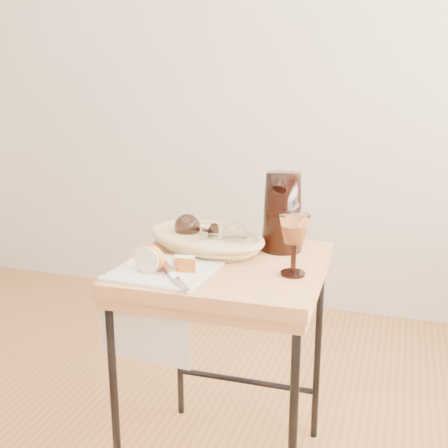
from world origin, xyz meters
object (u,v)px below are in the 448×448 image
at_px(tea_towel, 164,270).
at_px(goblet_lying_a, 198,229).
at_px(goblet_lying_b, 220,235).
at_px(pitcher, 282,212).
at_px(apple_half, 151,258).
at_px(wine_goblet, 294,245).
at_px(side_table, 226,370).
at_px(bread_basket, 206,241).
at_px(table_knife, 173,274).

xyz_separation_m(tea_towel, goblet_lying_a, (0.00, 0.27, 0.05)).
relative_size(goblet_lying_b, pitcher, 0.46).
distance_m(goblet_lying_a, apple_half, 0.29).
distance_m(goblet_lying_b, pitcher, 0.21).
height_order(goblet_lying_a, wine_goblet, wine_goblet).
distance_m(tea_towel, apple_half, 0.06).
xyz_separation_m(wine_goblet, apple_half, (-0.38, -0.11, -0.04)).
bearing_deg(apple_half, pitcher, 53.47).
bearing_deg(apple_half, goblet_lying_b, 70.19).
bearing_deg(side_table, pitcher, 50.39).
height_order(goblet_lying_b, wine_goblet, wine_goblet).
distance_m(goblet_lying_b, wine_goblet, 0.30).
relative_size(bread_basket, goblet_lying_a, 2.65).
bearing_deg(table_knife, apple_half, -150.20).
bearing_deg(tea_towel, bread_basket, 84.98).
bearing_deg(bread_basket, goblet_lying_b, 1.91).
relative_size(goblet_lying_b, table_knife, 0.63).
bearing_deg(wine_goblet, goblet_lying_a, 152.90).
relative_size(side_table, wine_goblet, 4.15).
bearing_deg(tea_towel, goblet_lying_a, 92.66).
bearing_deg(wine_goblet, pitcher, 110.46).
relative_size(bread_basket, table_knife, 1.77).
distance_m(pitcher, apple_half, 0.45).
height_order(side_table, goblet_lying_b, goblet_lying_b).
relative_size(side_table, apple_half, 8.66).
bearing_deg(side_table, goblet_lying_a, 137.69).
bearing_deg(apple_half, tea_towel, 42.27).
bearing_deg(pitcher, side_table, -127.21).
distance_m(side_table, goblet_lying_b, 0.43).
bearing_deg(apple_half, bread_basket, 82.60).
bearing_deg(side_table, tea_towel, -134.31).
bearing_deg(wine_goblet, table_knife, -155.97).
height_order(goblet_lying_b, table_knife, goblet_lying_b).
bearing_deg(pitcher, goblet_lying_a, -169.65).
distance_m(tea_towel, bread_basket, 0.25).
distance_m(bread_basket, apple_half, 0.28).
relative_size(bread_basket, apple_half, 4.41).
bearing_deg(tea_towel, wine_goblet, 17.02).
bearing_deg(goblet_lying_b, apple_half, -137.39).
distance_m(bread_basket, wine_goblet, 0.36).
bearing_deg(tea_towel, side_table, 48.95).
xyz_separation_m(side_table, goblet_lying_b, (-0.05, 0.08, 0.42)).
height_order(side_table, tea_towel, tea_towel).
relative_size(side_table, tea_towel, 2.70).
bearing_deg(table_knife, wine_goblet, 73.25).
relative_size(goblet_lying_a, pitcher, 0.49).
height_order(goblet_lying_a, pitcher, pitcher).
bearing_deg(pitcher, wine_goblet, -67.14).
xyz_separation_m(bread_basket, goblet_lying_a, (-0.03, 0.02, 0.03)).
xyz_separation_m(goblet_lying_a, table_knife, (0.05, -0.31, -0.04)).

